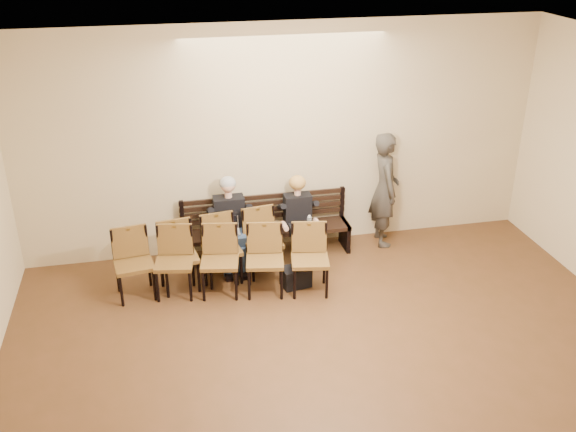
% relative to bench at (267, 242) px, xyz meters
% --- Properties ---
extents(room_walls, '(8.02, 10.01, 3.51)m').
position_rel_bench_xyz_m(room_walls, '(0.35, -3.86, 2.31)').
color(room_walls, beige).
rests_on(room_walls, ground).
extents(bench, '(2.60, 0.90, 0.45)m').
position_rel_bench_xyz_m(bench, '(0.00, 0.00, 0.00)').
color(bench, black).
rests_on(bench, ground).
extents(seated_man, '(0.56, 0.78, 1.36)m').
position_rel_bench_xyz_m(seated_man, '(-0.57, -0.12, 0.45)').
color(seated_man, black).
rests_on(seated_man, ground).
extents(seated_woman, '(0.51, 0.70, 1.18)m').
position_rel_bench_xyz_m(seated_woman, '(0.48, -0.12, 0.37)').
color(seated_woman, black).
rests_on(seated_woman, ground).
extents(laptop, '(0.33, 0.26, 0.24)m').
position_rel_bench_xyz_m(laptop, '(-0.62, -0.31, 0.34)').
color(laptop, silver).
rests_on(laptop, bench).
extents(water_bottle, '(0.08, 0.08, 0.23)m').
position_rel_bench_xyz_m(water_bottle, '(0.57, -0.40, 0.34)').
color(water_bottle, silver).
rests_on(water_bottle, bench).
extents(bag, '(0.44, 0.34, 0.29)m').
position_rel_bench_xyz_m(bag, '(0.24, -0.99, -0.08)').
color(bag, black).
rests_on(bag, ground).
extents(passerby, '(0.58, 0.82, 2.13)m').
position_rel_bench_xyz_m(passerby, '(1.90, 0.04, 0.84)').
color(passerby, '#38342E').
rests_on(passerby, ground).
extents(chair_row_front, '(2.43, 0.86, 0.98)m').
position_rel_bench_xyz_m(chair_row_front, '(-1.07, -0.65, 0.26)').
color(chair_row_front, brown).
rests_on(chair_row_front, ground).
extents(chair_row_back, '(2.44, 0.94, 0.98)m').
position_rel_bench_xyz_m(chair_row_back, '(-0.53, -1.01, 0.27)').
color(chair_row_back, brown).
rests_on(chair_row_back, ground).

